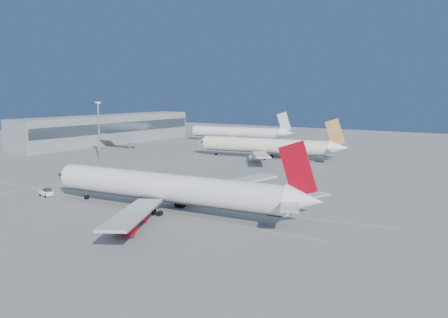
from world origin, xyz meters
TOP-DOWN VIEW (x-y plane):
  - ground at (0.00, 0.00)m, footprint 500.00×500.00m
  - terminal at (-114.93, 85.00)m, footprint 18.40×110.00m
  - jet_bridge at (-93.11, 72.00)m, footprint 23.60×3.60m
  - taxiway_lines at (-14.71, 6.34)m, footprint 118.86×140.00m
  - airliner_virgin at (11.18, -12.51)m, footprint 73.90×66.19m
  - airliner_etihad at (-15.14, 80.28)m, footprint 66.55×60.95m
  - airliner_third at (-61.86, 130.94)m, footprint 63.61×58.18m
  - pushback_tug at (-27.14, -18.06)m, footprint 4.10×2.79m
  - light_mast at (-71.30, 40.04)m, footprint 2.05×2.05m

SIDE VIEW (x-z plane):
  - ground at x=0.00m, z-range 0.00..0.00m
  - taxiway_lines at x=-14.71m, z-range 0.00..0.02m
  - pushback_tug at x=-27.14m, z-range -0.08..2.10m
  - airliner_third at x=-61.86m, z-range -3.37..13.70m
  - jet_bridge at x=-93.11m, z-range 1.72..8.62m
  - airliner_etihad at x=-15.14m, z-range -3.40..13.99m
  - airliner_virgin at x=11.18m, z-range -3.62..14.60m
  - terminal at x=-114.93m, z-range 0.01..15.01m
  - light_mast at x=-71.30m, z-range 2.14..25.80m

